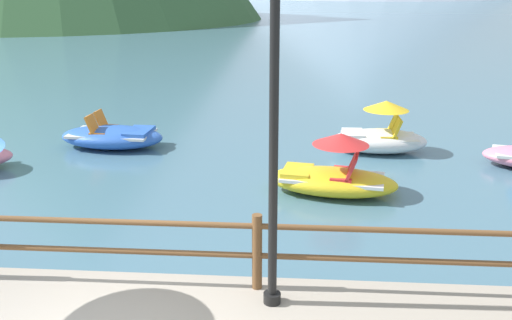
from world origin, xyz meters
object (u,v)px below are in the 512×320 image
Objects in this scene: pedal_boat_1 at (380,136)px; pedal_boat_6 at (113,136)px; pedal_boat_5 at (333,175)px; lamp_post at (274,101)px.

pedal_boat_6 is (-6.47, -0.06, -0.13)m from pedal_boat_1.
pedal_boat_5 is 5.90m from pedal_boat_6.
pedal_boat_1 reaches higher than pedal_boat_6.
lamp_post reaches higher than pedal_boat_1.
pedal_boat_5 reaches higher than pedal_boat_6.
lamp_post is 1.48× the size of pedal_boat_5.
lamp_post is 8.05m from pedal_boat_1.
pedal_boat_5 is (-1.27, -2.85, -0.03)m from pedal_boat_1.
lamp_post is 8.81m from pedal_boat_6.
pedal_boat_6 is (-4.25, 7.31, -2.47)m from lamp_post.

